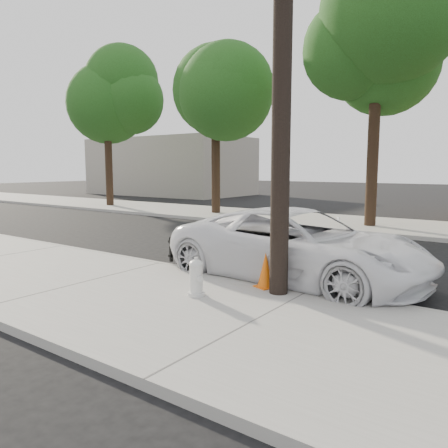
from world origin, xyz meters
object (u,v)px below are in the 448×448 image
Objects in this scene: fire_hydrant at (196,278)px; traffic_cone at (266,270)px; police_cruiser at (298,245)px; utility_pole at (283,37)px.

traffic_cone reaches higher than fire_hydrant.
fire_hydrant is 0.97× the size of traffic_cone.
police_cruiser reaches higher than traffic_cone.
fire_hydrant is (-0.80, -2.48, -0.32)m from police_cruiser.
fire_hydrant is (-1.14, -1.01, -4.23)m from utility_pole.
police_cruiser is at bearing 93.92° from fire_hydrant.
utility_pole is 13.13× the size of traffic_cone.
utility_pole is 13.59× the size of fire_hydrant.
police_cruiser is at bearing 103.19° from utility_pole.
utility_pole is 4.24m from traffic_cone.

